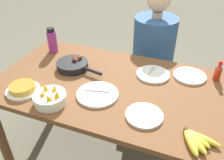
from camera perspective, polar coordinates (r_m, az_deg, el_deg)
ground_plane at (r=2.08m, az=0.00°, el=-16.88°), size 14.00×14.00×0.00m
dining_table at (r=1.65m, az=0.00°, el=-3.47°), size 1.58×0.89×0.70m
banana_bunch at (r=1.27m, az=19.42°, el=-13.44°), size 0.20×0.18×0.04m
skillet at (r=1.77m, az=-9.32°, el=3.61°), size 0.37×0.23×0.08m
frittata_plate_center at (r=1.61m, az=-20.68°, el=-1.98°), size 0.21×0.21×0.05m
empty_plate_near_front at (r=1.75m, az=18.20°, el=0.95°), size 0.22×0.22×0.02m
empty_plate_far_left at (r=1.35m, az=7.77°, el=-8.47°), size 0.21×0.21×0.02m
empty_plate_far_right at (r=1.49m, az=-3.54°, el=-3.44°), size 0.26×0.26×0.02m
empty_plate_mid_edge at (r=1.70m, az=9.84°, el=1.36°), size 0.23×0.23×0.02m
fruit_bowl_mango at (r=1.46m, az=-14.66°, el=-4.18°), size 0.20×0.20×0.11m
water_bottle at (r=2.01m, az=-14.20°, el=9.15°), size 0.08×0.08×0.21m
hot_sauce_bottle at (r=1.75m, az=24.17°, el=1.81°), size 0.05×0.05×0.15m
person_figure at (r=2.27m, az=9.54°, el=3.55°), size 0.41×0.41×1.18m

